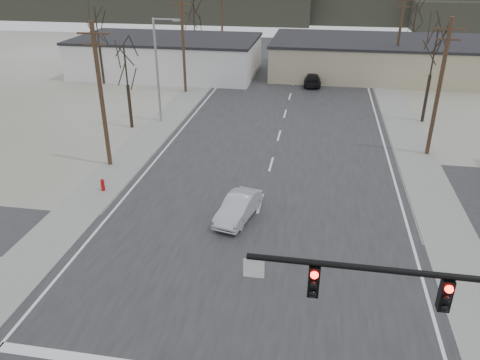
# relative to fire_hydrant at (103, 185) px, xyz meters

# --- Properties ---
(ground) EXTENTS (140.00, 140.00, 0.00)m
(ground) POSITION_rel_fire_hydrant_xyz_m (10.20, -8.00, -0.45)
(ground) COLOR #BBBAB6
(ground) RESTS_ON ground
(main_road) EXTENTS (18.00, 110.00, 0.05)m
(main_road) POSITION_rel_fire_hydrant_xyz_m (10.20, 7.00, -0.43)
(main_road) COLOR #252527
(main_road) RESTS_ON ground
(cross_road) EXTENTS (90.00, 10.00, 0.04)m
(cross_road) POSITION_rel_fire_hydrant_xyz_m (10.20, -8.00, -0.43)
(cross_road) COLOR #252527
(cross_road) RESTS_ON ground
(sidewalk_left) EXTENTS (3.00, 90.00, 0.06)m
(sidewalk_left) POSITION_rel_fire_hydrant_xyz_m (-0.40, 12.00, -0.42)
(sidewalk_left) COLOR gray
(sidewalk_left) RESTS_ON ground
(sidewalk_right) EXTENTS (3.00, 90.00, 0.06)m
(sidewalk_right) POSITION_rel_fire_hydrant_xyz_m (20.80, 12.00, -0.42)
(sidewalk_right) COLOR gray
(sidewalk_right) RESTS_ON ground
(fire_hydrant) EXTENTS (0.24, 0.24, 0.87)m
(fire_hydrant) POSITION_rel_fire_hydrant_xyz_m (0.00, 0.00, 0.00)
(fire_hydrant) COLOR #A50C0C
(fire_hydrant) RESTS_ON ground
(building_left_far) EXTENTS (22.30, 12.30, 4.50)m
(building_left_far) POSITION_rel_fire_hydrant_xyz_m (-5.80, 32.00, 1.80)
(building_left_far) COLOR silver
(building_left_far) RESTS_ON ground
(building_right_far) EXTENTS (26.30, 14.30, 4.30)m
(building_right_far) POSITION_rel_fire_hydrant_xyz_m (20.20, 36.00, 1.70)
(building_right_far) COLOR tan
(building_right_far) RESTS_ON ground
(upole_left_b) EXTENTS (2.20, 0.30, 10.00)m
(upole_left_b) POSITION_rel_fire_hydrant_xyz_m (-1.30, 4.00, 4.77)
(upole_left_b) COLOR #4B3823
(upole_left_b) RESTS_ON ground
(upole_left_c) EXTENTS (2.20, 0.30, 10.00)m
(upole_left_c) POSITION_rel_fire_hydrant_xyz_m (-1.30, 24.00, 4.77)
(upole_left_c) COLOR #4B3823
(upole_left_c) RESTS_ON ground
(upole_left_d) EXTENTS (2.20, 0.30, 10.00)m
(upole_left_d) POSITION_rel_fire_hydrant_xyz_m (-1.30, 44.00, 4.77)
(upole_left_d) COLOR #4B3823
(upole_left_d) RESTS_ON ground
(upole_right_a) EXTENTS (2.20, 0.30, 10.00)m
(upole_right_a) POSITION_rel_fire_hydrant_xyz_m (21.70, 10.00, 4.77)
(upole_right_a) COLOR #4B3823
(upole_right_a) RESTS_ON ground
(upole_right_b) EXTENTS (2.20, 0.30, 10.00)m
(upole_right_b) POSITION_rel_fire_hydrant_xyz_m (21.70, 32.00, 4.77)
(upole_right_b) COLOR #4B3823
(upole_right_b) RESTS_ON ground
(streetlight_main) EXTENTS (2.40, 0.25, 9.00)m
(streetlight_main) POSITION_rel_fire_hydrant_xyz_m (-0.60, 14.00, 4.64)
(streetlight_main) COLOR gray
(streetlight_main) RESTS_ON ground
(tree_left_near) EXTENTS (3.30, 3.30, 7.35)m
(tree_left_near) POSITION_rel_fire_hydrant_xyz_m (-2.80, 12.00, 4.78)
(tree_left_near) COLOR black
(tree_left_near) RESTS_ON ground
(tree_right_mid) EXTENTS (3.74, 3.74, 8.33)m
(tree_right_mid) POSITION_rel_fire_hydrant_xyz_m (22.70, 18.00, 5.48)
(tree_right_mid) COLOR black
(tree_right_mid) RESTS_ON ground
(tree_left_far) EXTENTS (3.96, 3.96, 8.82)m
(tree_left_far) POSITION_rel_fire_hydrant_xyz_m (-3.80, 38.00, 5.83)
(tree_left_far) COLOR black
(tree_left_far) RESTS_ON ground
(tree_right_far) EXTENTS (3.52, 3.52, 7.84)m
(tree_right_far) POSITION_rel_fire_hydrant_xyz_m (25.20, 44.00, 5.13)
(tree_right_far) COLOR black
(tree_right_far) RESTS_ON ground
(tree_left_mid) EXTENTS (3.96, 3.96, 8.82)m
(tree_left_mid) POSITION_rel_fire_hydrant_xyz_m (-11.80, 26.00, 5.83)
(tree_left_mid) COLOR black
(tree_left_mid) RESTS_ON ground
(hill_left) EXTENTS (70.00, 18.00, 7.00)m
(hill_left) POSITION_rel_fire_hydrant_xyz_m (-24.80, 84.00, 3.05)
(hill_left) COLOR #333026
(hill_left) RESTS_ON ground
(hill_center) EXTENTS (80.00, 18.00, 9.00)m
(hill_center) POSITION_rel_fire_hydrant_xyz_m (25.20, 88.00, 4.05)
(hill_center) COLOR #333026
(hill_center) RESTS_ON ground
(sedan_crossing) EXTENTS (2.36, 4.40, 1.38)m
(sedan_crossing) POSITION_rel_fire_hydrant_xyz_m (9.19, -1.95, 0.28)
(sedan_crossing) COLOR #ABAEB6
(sedan_crossing) RESTS_ON main_road
(car_far_a) EXTENTS (2.12, 4.85, 1.39)m
(car_far_a) POSITION_rel_fire_hydrant_xyz_m (12.36, 29.21, 0.29)
(car_far_a) COLOR black
(car_far_a) RESTS_ON main_road
(car_far_b) EXTENTS (2.88, 4.59, 1.46)m
(car_far_b) POSITION_rel_fire_hydrant_xyz_m (10.26, 57.00, 0.32)
(car_far_b) COLOR black
(car_far_b) RESTS_ON main_road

